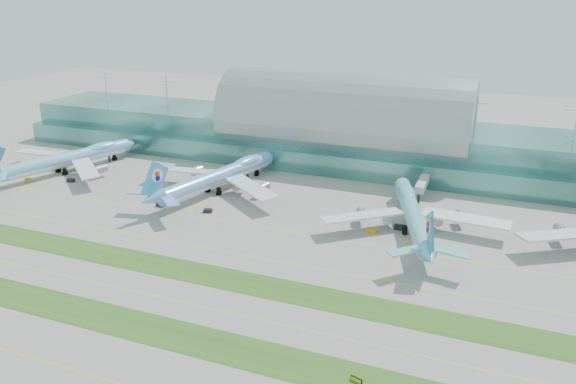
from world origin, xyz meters
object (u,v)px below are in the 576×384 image
at_px(airliner_a, 69,158).
at_px(taxiway_sign_east, 356,380).
at_px(airliner_b, 220,175).
at_px(airliner_c, 413,213).
at_px(terminal, 344,133).

bearing_deg(airliner_a, taxiway_sign_east, -11.14).
bearing_deg(airliner_a, airliner_b, 21.17).
relative_size(airliner_a, airliner_c, 1.02).
xyz_separation_m(terminal, taxiway_sign_east, (49.02, -157.37, -13.62)).
bearing_deg(terminal, taxiway_sign_east, -72.70).
bearing_deg(airliner_c, airliner_a, 159.62).
xyz_separation_m(airliner_b, airliner_c, (82.24, -10.98, -0.36)).
height_order(airliner_a, airliner_b, airliner_b).
relative_size(airliner_a, taxiway_sign_east, 26.11).
bearing_deg(terminal, airliner_c, -56.91).
relative_size(airliner_a, airliner_b, 0.95).
bearing_deg(airliner_a, airliner_c, 16.19).
bearing_deg(airliner_b, airliner_a, -163.65).
height_order(terminal, taxiway_sign_east, terminal).
xyz_separation_m(airliner_a, airliner_c, (159.62, -8.24, -0.15)).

